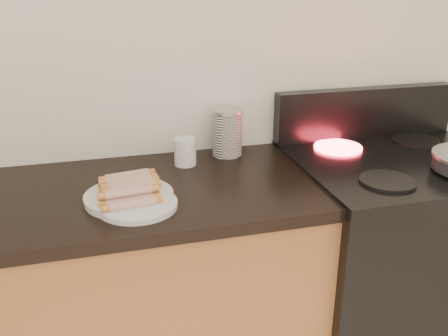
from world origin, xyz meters
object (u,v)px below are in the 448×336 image
object	(u,v)px
canister	(227,132)
side_plate	(138,205)
stove	(388,268)
mug	(185,152)
main_plate	(129,198)

from	to	relation	value
canister	side_plate	bearing A→B (deg)	-135.23
stove	canister	world-z (taller)	canister
mug	stove	bearing A→B (deg)	-13.66
stove	main_plate	distance (m)	1.08
main_plate	side_plate	distance (m)	0.06
side_plate	canister	size ratio (longest dim) A/B	1.33
stove	mug	bearing A→B (deg)	166.34
stove	canister	bearing A→B (deg)	157.39
stove	canister	size ratio (longest dim) A/B	5.22
main_plate	mug	world-z (taller)	mug
stove	main_plate	xyz separation A→B (m)	(-0.98, -0.07, 0.45)
side_plate	mug	world-z (taller)	mug
stove	mug	world-z (taller)	mug
main_plate	canister	size ratio (longest dim) A/B	1.50
side_plate	main_plate	bearing A→B (deg)	110.60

